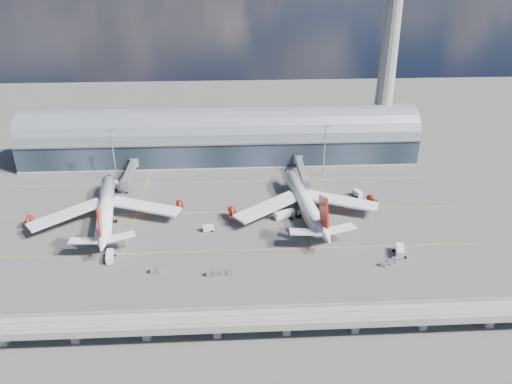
{
  "coord_description": "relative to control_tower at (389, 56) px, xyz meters",
  "views": [
    {
      "loc": [
        5.23,
        -165.8,
        101.0
      ],
      "look_at": [
        14.69,
        10.0,
        14.0
      ],
      "focal_mm": 35.0,
      "sensor_mm": 36.0,
      "label": 1
    }
  ],
  "objects": [
    {
      "name": "guideway",
      "position": [
        -85.0,
        -138.0,
        -46.34
      ],
      "size": [
        220.0,
        8.5,
        7.2
      ],
      "color": "gray",
      "rests_on": "ground"
    },
    {
      "name": "service_truck_1",
      "position": [
        -89.43,
        -78.38,
        -50.39
      ],
      "size": [
        4.55,
        2.74,
        2.47
      ],
      "rotation": [
        0.0,
        0.0,
        1.76
      ],
      "color": "silver",
      "rests_on": "ground"
    },
    {
      "name": "service_truck_3",
      "position": [
        -19.45,
        -99.25,
        -49.96
      ],
      "size": [
        4.19,
        7.22,
        3.28
      ],
      "rotation": [
        0.0,
        0.0,
        -0.25
      ],
      "color": "silver",
      "rests_on": "ground"
    },
    {
      "name": "floodlight_mast_left",
      "position": [
        -135.0,
        -28.0,
        -38.0
      ],
      "size": [
        3.0,
        0.7,
        25.7
      ],
      "color": "gray",
      "rests_on": "ground"
    },
    {
      "name": "airliner_right",
      "position": [
        -49.65,
        -66.9,
        -46.15
      ],
      "size": [
        63.8,
        66.73,
        21.17
      ],
      "rotation": [
        0.0,
        0.0,
        0.12
      ],
      "color": "white",
      "rests_on": "ground"
    },
    {
      "name": "terminal",
      "position": [
        -85.0,
        -5.01,
        -40.3
      ],
      "size": [
        200.0,
        30.0,
        28.0
      ],
      "color": "#1D2730",
      "rests_on": "ground"
    },
    {
      "name": "service_truck_5",
      "position": [
        -132.27,
        -38.25,
        -49.95
      ],
      "size": [
        6.51,
        6.82,
        3.3
      ],
      "rotation": [
        0.0,
        0.0,
        0.73
      ],
      "color": "silver",
      "rests_on": "ground"
    },
    {
      "name": "cargo_train_1",
      "position": [
        -84.73,
        -108.1,
        -50.83
      ],
      "size": [
        9.31,
        1.89,
        1.54
      ],
      "rotation": [
        0.0,
        0.0,
        1.52
      ],
      "color": "gray",
      "rests_on": "ground"
    },
    {
      "name": "service_truck_0",
      "position": [
        -123.91,
        -96.97,
        -50.17
      ],
      "size": [
        3.19,
        7.11,
        2.84
      ],
      "rotation": [
        0.0,
        0.0,
        0.14
      ],
      "color": "silver",
      "rests_on": "ground"
    },
    {
      "name": "jet_bridge_left",
      "position": [
        -127.73,
        -29.88,
        -46.46
      ],
      "size": [
        4.4,
        28.0,
        7.25
      ],
      "color": "gray",
      "rests_on": "ground"
    },
    {
      "name": "service_truck_4",
      "position": [
        -23.51,
        -51.78,
        -50.16
      ],
      "size": [
        3.98,
        5.55,
        2.93
      ],
      "rotation": [
        0.0,
        0.0,
        0.37
      ],
      "color": "silver",
      "rests_on": "ground"
    },
    {
      "name": "cargo_train_2",
      "position": [
        -24.87,
        -104.86,
        -50.78
      ],
      "size": [
        7.22,
        4.85,
        1.65
      ],
      "rotation": [
        0.0,
        0.0,
        1.08
      ],
      "color": "gray",
      "rests_on": "ground"
    },
    {
      "name": "jet_bridge_right",
      "position": [
        -46.37,
        -31.82,
        -46.46
      ],
      "size": [
        4.4,
        32.0,
        7.25
      ],
      "color": "gray",
      "rests_on": "ground"
    },
    {
      "name": "floodlight_mast_right",
      "position": [
        -35.0,
        -28.0,
        -38.0
      ],
      "size": [
        3.0,
        0.7,
        25.7
      ],
      "color": "gray",
      "rests_on": "ground"
    },
    {
      "name": "ground",
      "position": [
        -85.0,
        -83.0,
        -51.64
      ],
      "size": [
        500.0,
        500.0,
        0.0
      ],
      "primitive_type": "plane",
      "color": "#474744",
      "rests_on": "ground"
    },
    {
      "name": "service_truck_2",
      "position": [
        -58.4,
        -69.56,
        -49.99
      ],
      "size": [
        8.97,
        5.94,
        3.16
      ],
      "rotation": [
        0.0,
        0.0,
        2.0
      ],
      "color": "silver",
      "rests_on": "ground"
    },
    {
      "name": "taxi_lines",
      "position": [
        -85.0,
        -60.89,
        -51.63
      ],
      "size": [
        200.0,
        80.12,
        0.01
      ],
      "color": "gold",
      "rests_on": "ground"
    },
    {
      "name": "airliner_left",
      "position": [
        -130.86,
        -68.59,
        -45.91
      ],
      "size": [
        62.31,
        65.58,
        20.04
      ],
      "rotation": [
        0.0,
        0.0,
        0.17
      ],
      "color": "white",
      "rests_on": "ground"
    },
    {
      "name": "control_tower",
      "position": [
        0.0,
        0.0,
        0.0
      ],
      "size": [
        19.0,
        19.0,
        103.0
      ],
      "color": "gray",
      "rests_on": "ground"
    },
    {
      "name": "cargo_train_0",
      "position": [
        -106.49,
        -105.48,
        -50.85
      ],
      "size": [
        4.49,
        1.66,
        1.5
      ],
      "rotation": [
        0.0,
        0.0,
        1.63
      ],
      "color": "gray",
      "rests_on": "ground"
    }
  ]
}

